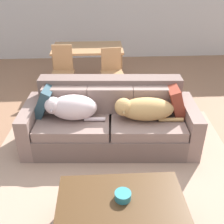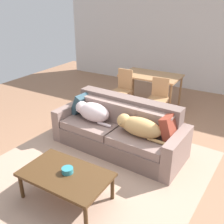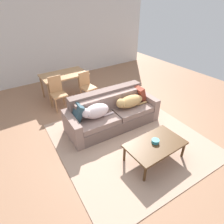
% 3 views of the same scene
% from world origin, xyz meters
% --- Properties ---
extents(ground_plane, '(10.00, 10.00, 0.00)m').
position_xyz_m(ground_plane, '(0.00, 0.00, 0.00)').
color(ground_plane, '#9D6F52').
extents(back_partition, '(8.00, 0.12, 2.70)m').
position_xyz_m(back_partition, '(0.00, 4.00, 1.35)').
color(back_partition, silver).
rests_on(back_partition, ground).
extents(area_rug, '(3.28, 3.32, 0.01)m').
position_xyz_m(area_rug, '(-0.12, -0.58, 0.01)').
color(area_rug, tan).
rests_on(area_rug, ground).
extents(couch, '(2.33, 1.00, 0.87)m').
position_xyz_m(couch, '(-0.11, 0.17, 0.34)').
color(couch, '#755E56').
rests_on(couch, ground).
extents(dog_on_left_cushion, '(0.77, 0.37, 0.33)m').
position_xyz_m(dog_on_left_cushion, '(-0.62, 0.07, 0.62)').
color(dog_on_left_cushion, silver).
rests_on(dog_on_left_cushion, couch).
extents(dog_on_right_cushion, '(0.88, 0.35, 0.31)m').
position_xyz_m(dog_on_right_cushion, '(0.30, -0.00, 0.61)').
color(dog_on_right_cushion, tan).
rests_on(dog_on_right_cushion, couch).
extents(throw_pillow_by_left_arm, '(0.32, 0.43, 0.41)m').
position_xyz_m(throw_pillow_by_left_arm, '(-0.98, 0.26, 0.63)').
color(throw_pillow_by_left_arm, '#304C57').
rests_on(throw_pillow_by_left_arm, couch).
extents(throw_pillow_by_right_arm, '(0.27, 0.41, 0.42)m').
position_xyz_m(throw_pillow_by_right_arm, '(0.76, 0.17, 0.63)').
color(throw_pillow_by_right_arm, '#943928').
rests_on(throw_pillow_by_right_arm, couch).
extents(coffee_table, '(1.14, 0.69, 0.41)m').
position_xyz_m(coffee_table, '(-0.09, -1.31, 0.37)').
color(coffee_table, '#4F331A').
rests_on(coffee_table, ground).
extents(bowl_on_coffee_table, '(0.15, 0.15, 0.07)m').
position_xyz_m(bowl_on_coffee_table, '(-0.07, -1.28, 0.44)').
color(bowl_on_coffee_table, teal).
rests_on(bowl_on_coffee_table, coffee_table).
extents(dining_table, '(1.37, 0.83, 0.77)m').
position_xyz_m(dining_table, '(-0.45, 2.26, 0.69)').
color(dining_table, tan).
rests_on(dining_table, ground).
extents(dining_chair_near_left, '(0.41, 0.41, 0.94)m').
position_xyz_m(dining_chair_near_left, '(-0.90, 1.71, 0.52)').
color(dining_chair_near_left, tan).
rests_on(dining_chair_near_left, ground).
extents(dining_chair_near_right, '(0.44, 0.44, 0.89)m').
position_xyz_m(dining_chair_near_right, '(-0.01, 1.65, 0.50)').
color(dining_chair_near_right, tan).
rests_on(dining_chair_near_right, ground).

